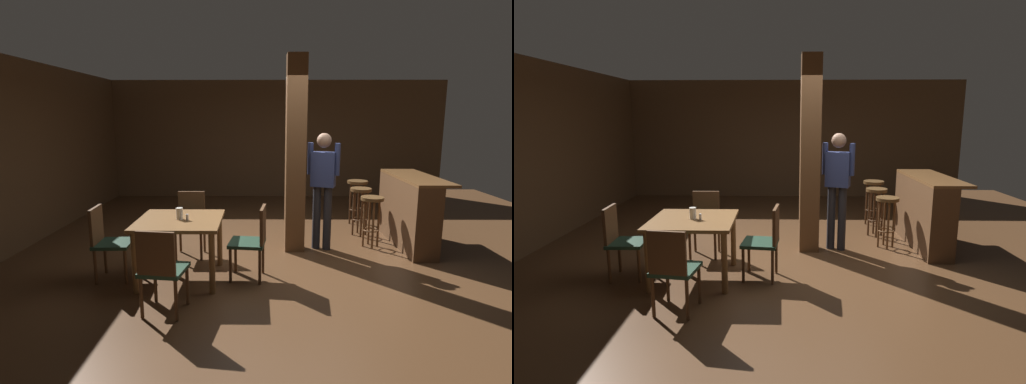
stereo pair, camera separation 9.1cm
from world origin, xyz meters
TOP-DOWN VIEW (x-y plane):
  - ground_plane at (0.00, 0.00)m, footprint 10.80×10.80m
  - wall_back at (0.00, 4.50)m, footprint 8.00×0.10m
  - pillar at (0.08, 0.41)m, footprint 0.28×0.28m
  - dining_table at (-1.39, -0.68)m, footprint 1.00×1.00m
  - chair_west at (-2.26, -0.72)m, footprint 0.44×0.44m
  - chair_east at (-0.51, -0.68)m, footprint 0.47×0.47m
  - chair_north at (-1.41, 0.17)m, footprint 0.42×0.42m
  - chair_south at (-1.39, -1.61)m, footprint 0.47×0.47m
  - napkin_cup at (-1.38, -0.69)m, footprint 0.08×0.08m
  - salt_shaker at (-1.28, -0.74)m, footprint 0.03×0.03m
  - standing_person at (0.49, 0.45)m, footprint 0.47×0.30m
  - bar_counter at (1.83, 0.68)m, footprint 0.56×1.67m
  - bar_stool_near at (1.26, 0.55)m, footprint 0.34×0.34m
  - bar_stool_mid at (1.24, 1.16)m, footprint 0.34×0.34m
  - bar_stool_far at (1.35, 1.87)m, footprint 0.36×0.36m

SIDE VIEW (x-z plane):
  - ground_plane at x=0.00m, z-range 0.00..0.00m
  - chair_west at x=-2.26m, z-range 0.06..0.95m
  - chair_east at x=-0.51m, z-range 0.06..0.95m
  - chair_north at x=-1.41m, z-range 0.06..0.95m
  - chair_south at x=-1.39m, z-range 0.06..0.95m
  - bar_counter at x=1.83m, z-range 0.01..1.08m
  - bar_stool_near at x=1.26m, z-range 0.19..0.96m
  - bar_stool_mid at x=1.24m, z-range 0.19..0.99m
  - bar_stool_far at x=1.35m, z-range 0.20..1.01m
  - dining_table at x=-1.39m, z-range 0.26..1.01m
  - salt_shaker at x=-1.28m, z-range 0.75..0.82m
  - napkin_cup at x=-1.38m, z-range 0.75..0.89m
  - standing_person at x=0.49m, z-range 0.14..1.86m
  - wall_back at x=0.00m, z-range 0.00..2.80m
  - pillar at x=0.08m, z-range 0.00..2.80m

